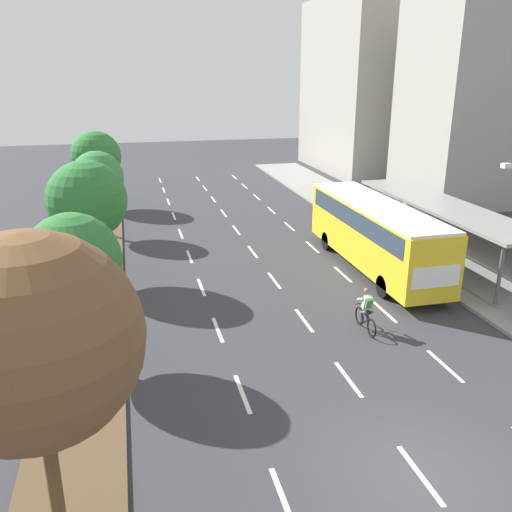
{
  "coord_description": "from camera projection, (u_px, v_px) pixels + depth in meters",
  "views": [
    {
      "loc": [
        -6.45,
        -9.38,
        9.35
      ],
      "look_at": [
        -0.82,
        13.73,
        1.2
      ],
      "focal_mm": 37.45,
      "sensor_mm": 36.0,
      "label": 1
    }
  ],
  "objects": [
    {
      "name": "median_tree_fifth",
      "position": [
        96.0,
        156.0,
        38.02
      ],
      "size": [
        3.53,
        3.53,
        5.43
      ],
      "color": "brown",
      "rests_on": "median_strip"
    },
    {
      "name": "bus",
      "position": [
        375.0,
        229.0,
        26.34
      ],
      "size": [
        2.54,
        11.29,
        3.37
      ],
      "color": "yellow",
      "rests_on": "ground"
    },
    {
      "name": "cyclist",
      "position": [
        366.0,
        312.0,
        20.23
      ],
      "size": [
        0.46,
        1.82,
        1.71
      ],
      "color": "black",
      "rests_on": "ground"
    },
    {
      "name": "bus_shelter",
      "position": [
        445.0,
        225.0,
        27.87
      ],
      "size": [
        2.9,
        13.59,
        2.86
      ],
      "color": "gray",
      "rests_on": "sidewalk_right"
    },
    {
      "name": "median_strip",
      "position": [
        98.0,
        250.0,
        29.6
      ],
      "size": [
        2.6,
        52.0,
        0.12
      ],
      "primitive_type": "cube",
      "color": "brown",
      "rests_on": "ground"
    },
    {
      "name": "lane_divider_right",
      "position": [
        312.0,
        247.0,
        30.32
      ],
      "size": [
        0.14,
        46.77,
        0.01
      ],
      "color": "white",
      "rests_on": "ground"
    },
    {
      "name": "median_tree_nearest",
      "position": [
        33.0,
        341.0,
        9.63
      ],
      "size": [
        4.06,
        4.06,
        6.7
      ],
      "color": "brown",
      "rests_on": "median_strip"
    },
    {
      "name": "lane_divider_center",
      "position": [
        253.0,
        252.0,
        29.53
      ],
      "size": [
        0.14,
        46.77,
        0.01
      ],
      "color": "white",
      "rests_on": "ground"
    },
    {
      "name": "building_mid_right",
      "position": [
        354.0,
        87.0,
        51.91
      ],
      "size": [
        6.03,
        15.13,
        16.26
      ],
      "primitive_type": "cube",
      "color": "#A39E93",
      "rests_on": "ground"
    },
    {
      "name": "lane_divider_left",
      "position": [
        190.0,
        257.0,
        28.75
      ],
      "size": [
        0.14,
        46.77,
        0.01
      ],
      "color": "white",
      "rests_on": "ground"
    },
    {
      "name": "median_tree_third",
      "position": [
        87.0,
        200.0,
        23.96
      ],
      "size": [
        3.59,
        3.59,
        5.63
      ],
      "color": "brown",
      "rests_on": "median_strip"
    },
    {
      "name": "ground_plane",
      "position": [
        421.0,
        476.0,
        13.09
      ],
      "size": [
        140.0,
        140.0,
        0.0
      ],
      "primitive_type": "plane",
      "color": "#38383D"
    },
    {
      "name": "median_tree_second",
      "position": [
        73.0,
        261.0,
        17.01
      ],
      "size": [
        3.12,
        3.12,
        5.13
      ],
      "color": "brown",
      "rests_on": "median_strip"
    },
    {
      "name": "building_near_right",
      "position": [
        475.0,
        4.0,
        37.08
      ],
      "size": [
        7.1,
        8.41,
        27.8
      ],
      "primitive_type": "cube",
      "color": "#A39E93",
      "rests_on": "ground"
    },
    {
      "name": "sidewalk_right",
      "position": [
        388.0,
        229.0,
        33.52
      ],
      "size": [
        4.5,
        52.0,
        0.15
      ],
      "primitive_type": "cube",
      "color": "gray",
      "rests_on": "ground"
    },
    {
      "name": "median_tree_fourth",
      "position": [
        97.0,
        177.0,
        31.13
      ],
      "size": [
        3.05,
        3.05,
        5.02
      ],
      "color": "brown",
      "rests_on": "median_strip"
    }
  ]
}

